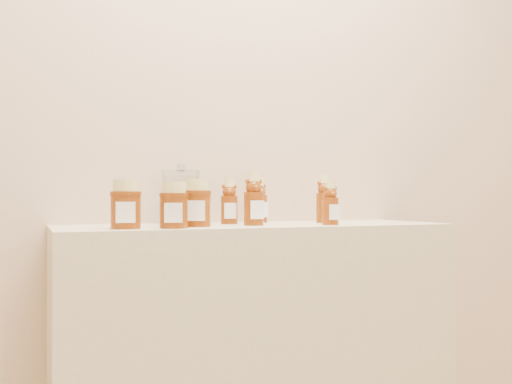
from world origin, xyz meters
name	(u,v)px	position (x,y,z in m)	size (l,w,h in m)	color
wall_back	(234,91)	(0.00, 1.75, 1.35)	(3.50, 0.02, 2.70)	tan
display_table	(256,370)	(0.00, 1.55, 0.45)	(1.20, 0.40, 0.90)	#BDB18A
bear_bottle_back_left	(229,198)	(-0.06, 1.61, 0.98)	(0.06, 0.06, 0.17)	#642607
bear_bottle_back_mid	(259,197)	(0.06, 1.68, 0.99)	(0.06, 0.06, 0.17)	#642607
bear_bottle_back_right	(325,195)	(0.26, 1.58, 0.99)	(0.06, 0.06, 0.18)	#642607
bear_bottle_front_left	(254,195)	(-0.03, 1.50, 0.99)	(0.06, 0.06, 0.18)	#642607
bear_bottle_front_right	(330,199)	(0.20, 1.44, 0.98)	(0.05, 0.05, 0.16)	#642607
honey_jar_left	(126,204)	(-0.41, 1.45, 0.97)	(0.08, 0.08, 0.13)	#642607
honey_jar_back	(196,203)	(-0.21, 1.49, 0.97)	(0.09, 0.09, 0.14)	#642607
honey_jar_front	(174,205)	(-0.29, 1.43, 0.96)	(0.08, 0.08, 0.13)	#642607
glass_canister	(181,195)	(-0.22, 1.63, 0.99)	(0.12, 0.12, 0.18)	white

